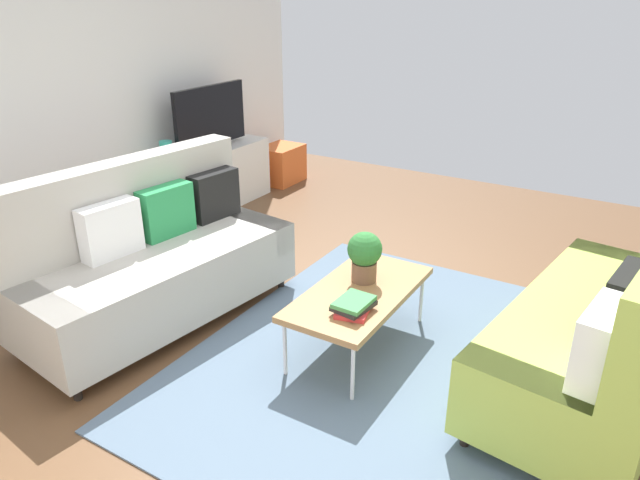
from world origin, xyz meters
The scene contains 15 objects.
ground_plane centered at (0.00, 0.00, 0.00)m, with size 7.68×7.68×0.00m, color brown.
wall_far centered at (0.00, 2.80, 1.45)m, with size 6.40×0.12×2.90m, color white.
area_rug centered at (-0.14, -0.30, 0.01)m, with size 2.90×2.20×0.01m, color slate.
couch_beige centered at (-0.47, 1.32, 0.45)m, with size 1.99×1.07×1.10m.
couch_green centered at (0.18, -1.52, 0.45)m, with size 2.00×1.09×1.10m.
coffee_table centered at (-0.09, -0.10, 0.39)m, with size 1.10×0.56×0.42m.
tv_console centered at (1.48, 2.46, 0.32)m, with size 1.40×0.44×0.64m, color silver.
tv centered at (1.48, 2.44, 0.95)m, with size 1.00×0.20×0.64m.
storage_trunk centered at (2.58, 2.36, 0.22)m, with size 0.52×0.40×0.44m, color orange.
potted_plant centered at (0.05, -0.06, 0.61)m, with size 0.22×0.22×0.33m.
table_book_0 centered at (-0.34, -0.20, 0.43)m, with size 0.24×0.18×0.03m, color red.
table_book_1 centered at (-0.34, -0.20, 0.46)m, with size 0.24×0.18×0.03m, color #262626.
table_book_2 centered at (-0.34, -0.20, 0.49)m, with size 0.24×0.18×0.03m, color #3F8C4C.
vase_0 centered at (0.90, 2.51, 0.74)m, with size 0.12×0.12×0.19m, color #33B29E.
bottle_0 centered at (1.08, 2.42, 0.71)m, with size 0.04×0.04×0.15m, color purple.
Camera 1 is at (-3.00, -1.58, 2.17)m, focal length 32.84 mm.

